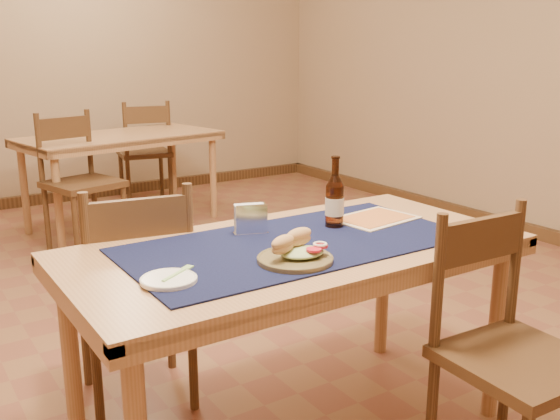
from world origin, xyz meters
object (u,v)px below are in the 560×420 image
sandwich_plate (296,253)px  chair_main_near (509,349)px  chair_main_far (135,291)px  napkin_holder (251,220)px  main_table (295,266)px  back_table (121,145)px  beer_bottle (335,201)px

sandwich_plate → chair_main_near: bearing=-38.4°
chair_main_far → napkin_holder: bearing=-46.7°
napkin_holder → chair_main_near: bearing=-56.9°
main_table → napkin_holder: bearing=113.1°
chair_main_far → back_table: bearing=71.7°
main_table → sandwich_plate: sandwich_plate is taller
main_table → chair_main_far: size_ratio=1.72×
back_table → chair_main_far: 2.77m
chair_main_near → sandwich_plate: size_ratio=3.76×
back_table → chair_main_far: bearing=-108.3°
beer_bottle → chair_main_far: bearing=145.6°
sandwich_plate → beer_bottle: 0.44m
back_table → sandwich_plate: size_ratio=6.72×
chair_main_near → beer_bottle: beer_bottle is taller
chair_main_near → sandwich_plate: chair_main_near is taller
back_table → chair_main_near: bearing=-90.6°
back_table → beer_bottle: beer_bottle is taller
main_table → back_table: size_ratio=0.97×
main_table → beer_bottle: size_ratio=5.94×
beer_bottle → back_table: bearing=85.8°
chair_main_far → napkin_holder: size_ratio=7.02×
chair_main_near → beer_bottle: size_ratio=3.41×
chair_main_far → chair_main_near: (0.83, -1.12, -0.01)m
main_table → chair_main_far: 0.69m
chair_main_far → napkin_holder: chair_main_far is taller
back_table → napkin_holder: 3.02m
chair_main_near → beer_bottle: bearing=105.5°
chair_main_far → chair_main_near: 1.39m
sandwich_plate → back_table: bearing=80.1°
napkin_holder → chair_main_far: bearing=133.3°
sandwich_plate → beer_bottle: bearing=35.7°
beer_bottle → napkin_holder: size_ratio=2.03×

